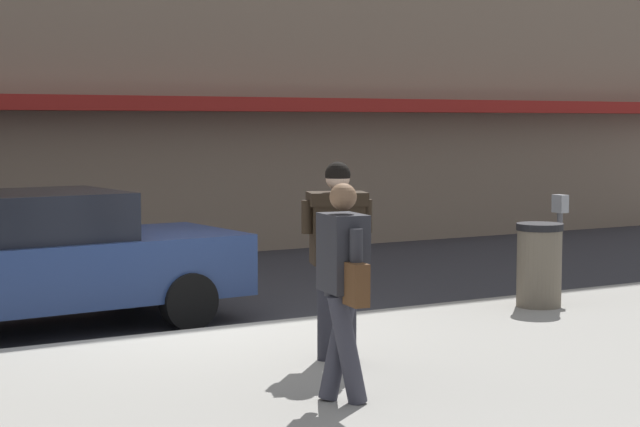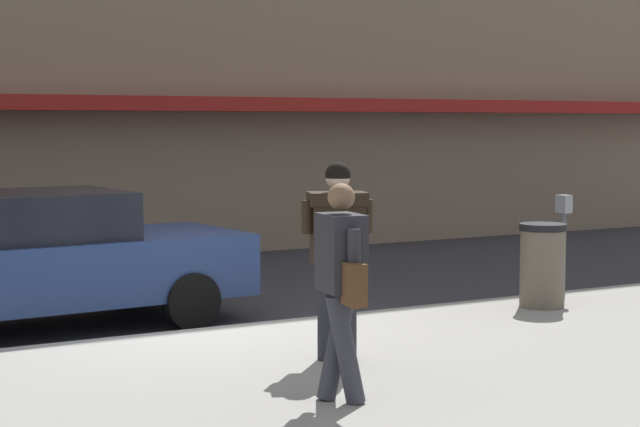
{
  "view_description": "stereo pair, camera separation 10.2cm",
  "coord_description": "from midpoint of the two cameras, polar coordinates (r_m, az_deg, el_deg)",
  "views": [
    {
      "loc": [
        -4.44,
        -10.42,
        2.3
      ],
      "look_at": [
        0.28,
        -2.26,
        1.49
      ],
      "focal_mm": 60.0,
      "sensor_mm": 36.0,
      "label": 1
    },
    {
      "loc": [
        -4.35,
        -10.47,
        2.3
      ],
      "look_at": [
        0.28,
        -2.26,
        1.49
      ],
      "focal_mm": 60.0,
      "sensor_mm": 36.0,
      "label": 2
    }
  ],
  "objects": [
    {
      "name": "ground_plane",
      "position": [
        11.56,
        -7.13,
        -6.6
      ],
      "size": [
        80.0,
        80.0,
        0.0
      ],
      "primitive_type": "plane",
      "color": "#333338"
    },
    {
      "name": "curb_paint_line",
      "position": [
        12.02,
        -2.81,
        -6.11
      ],
      "size": [
        28.0,
        0.12,
        0.01
      ],
      "primitive_type": "cube",
      "color": "silver",
      "rests_on": "ground"
    },
    {
      "name": "pedestrian_with_bag",
      "position": [
        8.18,
        0.92,
        -3.48
      ],
      "size": [
        0.37,
        0.72,
        1.7
      ],
      "color": "#33333D",
      "rests_on": "sidewalk"
    },
    {
      "name": "parking_meter",
      "position": [
        13.43,
        12.45,
        -0.89
      ],
      "size": [
        0.12,
        0.18,
        1.27
      ],
      "color": "#4C4C51",
      "rests_on": "sidewalk"
    },
    {
      "name": "man_texting_on_phone",
      "position": [
        9.63,
        0.62,
        -1.34
      ],
      "size": [
        0.62,
        0.65,
        1.81
      ],
      "color": "#23232B",
      "rests_on": "sidewalk"
    },
    {
      "name": "sidewalk",
      "position": [
        9.58,
        5.25,
        -8.57
      ],
      "size": [
        32.0,
        5.3,
        0.14
      ],
      "primitive_type": "cube",
      "color": "#99968E",
      "rests_on": "ground"
    },
    {
      "name": "trash_bin",
      "position": [
        12.75,
        11.39,
        -2.7
      ],
      "size": [
        0.55,
        0.55,
        0.98
      ],
      "color": "#665B4C",
      "rests_on": "sidewalk"
    },
    {
      "name": "parked_sedan_mid",
      "position": [
        12.14,
        -15.18,
        -2.41
      ],
      "size": [
        4.61,
        2.15,
        1.54
      ],
      "color": "navy",
      "rests_on": "ground"
    }
  ]
}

